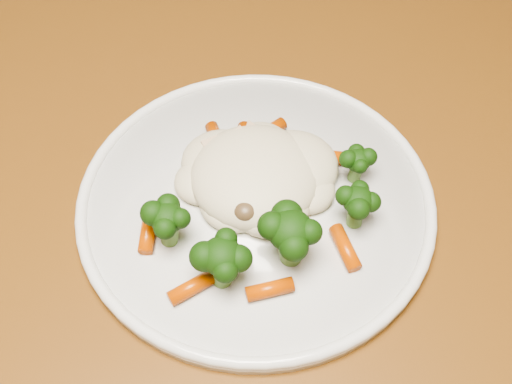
# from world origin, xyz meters

# --- Properties ---
(dining_table) EXTENTS (1.19, 0.87, 0.75)m
(dining_table) POSITION_xyz_m (-0.09, 0.03, 0.64)
(dining_table) COLOR brown
(dining_table) RESTS_ON ground
(plate) EXTENTS (0.30, 0.30, 0.01)m
(plate) POSITION_xyz_m (0.00, 0.01, 0.76)
(plate) COLOR silver
(plate) RESTS_ON dining_table
(meal) EXTENTS (0.20, 0.19, 0.05)m
(meal) POSITION_xyz_m (0.01, -0.00, 0.78)
(meal) COLOR beige
(meal) RESTS_ON plate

